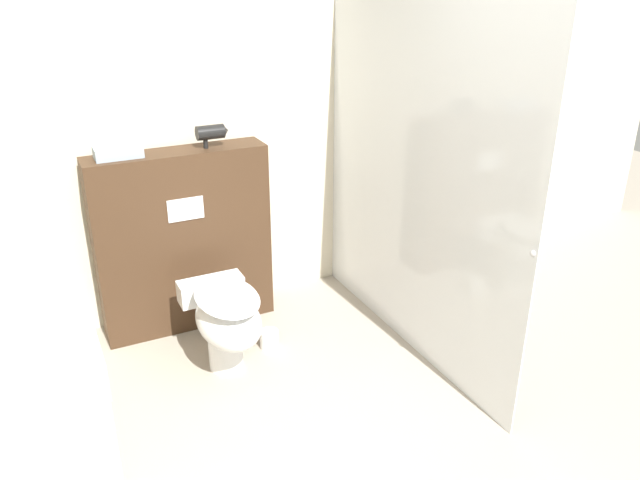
{
  "coord_description": "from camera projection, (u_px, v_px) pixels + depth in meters",
  "views": [
    {
      "loc": [
        -1.18,
        -1.54,
        2.2
      ],
      "look_at": [
        0.25,
        1.38,
        0.77
      ],
      "focal_mm": 35.0,
      "sensor_mm": 36.0,
      "label": 1
    }
  ],
  "objects": [
    {
      "name": "partition_panel",
      "position": [
        184.0,
        241.0,
        3.98
      ],
      "size": [
        1.1,
        0.26,
        1.18
      ],
      "color": "#3D2819",
      "rests_on": "ground_plane"
    },
    {
      "name": "folded_towel",
      "position": [
        118.0,
        152.0,
        3.6
      ],
      "size": [
        0.27,
        0.15,
        0.07
      ],
      "color": "#8C9EAD",
      "rests_on": "partition_panel"
    },
    {
      "name": "spare_toilet_roll",
      "position": [
        270.0,
        339.0,
        3.91
      ],
      "size": [
        0.12,
        0.12,
        0.11
      ],
      "color": "white",
      "rests_on": "ground_plane"
    },
    {
      "name": "hair_drier",
      "position": [
        212.0,
        132.0,
        3.78
      ],
      "size": [
        0.2,
        0.09,
        0.14
      ],
      "color": "black",
      "rests_on": "partition_panel"
    },
    {
      "name": "sink_vanity",
      "position": [
        50.0,
        457.0,
        2.38
      ],
      "size": [
        0.48,
        0.43,
        1.1
      ],
      "color": "white",
      "rests_on": "ground_plane"
    },
    {
      "name": "toilet",
      "position": [
        226.0,
        319.0,
        3.56
      ],
      "size": [
        0.39,
        0.67,
        0.53
      ],
      "color": "white",
      "rests_on": "ground_plane"
    },
    {
      "name": "shower_glass",
      "position": [
        414.0,
        183.0,
        3.6
      ],
      "size": [
        0.04,
        2.01,
        2.11
      ],
      "color": "silver",
      "rests_on": "ground_plane"
    },
    {
      "name": "wall_back",
      "position": [
        221.0,
        126.0,
        4.04
      ],
      "size": [
        8.0,
        0.06,
        2.5
      ],
      "color": "beige",
      "rests_on": "ground_plane"
    }
  ]
}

